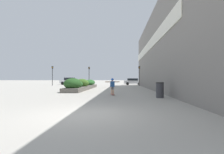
% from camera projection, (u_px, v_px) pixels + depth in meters
% --- Properties ---
extents(ground_plane, '(300.00, 300.00, 0.00)m').
position_uv_depth(ground_plane, '(86.00, 114.00, 6.69)').
color(ground_plane, '#ADA89E').
extents(building_wall_right, '(0.67, 34.64, 9.21)m').
position_uv_depth(building_wall_right, '(157.00, 49.00, 19.21)').
color(building_wall_right, gray).
rests_on(building_wall_right, ground_plane).
extents(planter_box, '(1.85, 12.37, 1.42)m').
position_uv_depth(planter_box, '(83.00, 85.00, 22.30)').
color(planter_box, '#605B54').
rests_on(planter_box, ground_plane).
extents(skateboard, '(0.42, 0.77, 0.10)m').
position_uv_depth(skateboard, '(112.00, 94.00, 14.35)').
color(skateboard, maroon).
rests_on(skateboard, ground_plane).
extents(skateboarder, '(1.18, 0.45, 1.30)m').
position_uv_depth(skateboarder, '(112.00, 84.00, 14.35)').
color(skateboarder, tan).
rests_on(skateboarder, skateboard).
extents(trash_bin, '(0.57, 0.57, 1.10)m').
position_uv_depth(trash_bin, '(160.00, 90.00, 12.44)').
color(trash_bin, '#38383D').
rests_on(trash_bin, ground_plane).
extents(car_leftmost, '(3.83, 2.00, 1.62)m').
position_uv_depth(car_leftmost, '(69.00, 81.00, 39.80)').
color(car_leftmost, silver).
rests_on(car_leftmost, ground_plane).
extents(car_center_left, '(4.09, 1.90, 1.44)m').
position_uv_depth(car_center_left, '(133.00, 81.00, 38.40)').
color(car_center_left, '#BCBCC1').
rests_on(car_center_left, ground_plane).
extents(traffic_light_left, '(0.28, 0.30, 3.68)m').
position_uv_depth(traffic_light_left, '(89.00, 73.00, 34.14)').
color(traffic_light_left, black).
rests_on(traffic_light_left, ground_plane).
extents(traffic_light_right, '(0.28, 0.30, 3.76)m').
position_uv_depth(traffic_light_right, '(139.00, 73.00, 33.53)').
color(traffic_light_right, black).
rests_on(traffic_light_right, ground_plane).
extents(traffic_light_far_left, '(0.28, 0.30, 3.83)m').
position_uv_depth(traffic_light_far_left, '(52.00, 73.00, 34.26)').
color(traffic_light_far_left, black).
rests_on(traffic_light_far_left, ground_plane).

